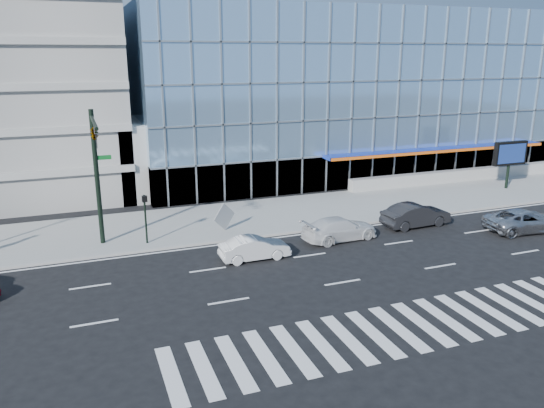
{
  "coord_description": "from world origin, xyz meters",
  "views": [
    {
      "loc": [
        -12.08,
        -25.87,
        11.17
      ],
      "look_at": [
        -1.18,
        3.0,
        2.39
      ],
      "focal_mm": 35.0,
      "sensor_mm": 36.0,
      "label": 1
    }
  ],
  "objects": [
    {
      "name": "white_sedan",
      "position": [
        -3.14,
        0.59,
        0.66
      ],
      "size": [
        3.98,
        1.39,
        1.31
      ],
      "primitive_type": "imported",
      "rotation": [
        0.0,
        0.0,
        1.57
      ],
      "color": "silver",
      "rests_on": "ground"
    },
    {
      "name": "silver_suv",
      "position": [
        14.86,
        -1.0,
        0.72
      ],
      "size": [
        5.41,
        2.89,
        1.45
      ],
      "primitive_type": "imported",
      "rotation": [
        0.0,
        0.0,
        1.47
      ],
      "color": "#ABACB0",
      "rests_on": "ground"
    },
    {
      "name": "retaining_wall",
      "position": [
        24.0,
        11.6,
        0.65
      ],
      "size": [
        30.0,
        0.8,
        1.0
      ],
      "primitive_type": "cube",
      "color": "gray",
      "rests_on": "sidewalk"
    },
    {
      "name": "theatre_building",
      "position": [
        14.0,
        26.0,
        7.5
      ],
      "size": [
        42.0,
        26.0,
        15.0
      ],
      "primitive_type": "cube",
      "color": "#80ABD5",
      "rests_on": "ground"
    },
    {
      "name": "traffic_signal",
      "position": [
        -11.0,
        4.57,
        6.16
      ],
      "size": [
        1.14,
        5.74,
        8.0
      ],
      "color": "black",
      "rests_on": "sidewalk"
    },
    {
      "name": "white_suv",
      "position": [
        2.86,
        1.8,
        0.71
      ],
      "size": [
        5.08,
        2.46,
        1.42
      ],
      "primitive_type": "imported",
      "rotation": [
        0.0,
        0.0,
        1.67
      ],
      "color": "silver",
      "rests_on": "ground"
    },
    {
      "name": "ped_signal_post",
      "position": [
        -8.5,
        4.94,
        2.14
      ],
      "size": [
        0.3,
        0.33,
        3.0
      ],
      "color": "black",
      "rests_on": "sidewalk"
    },
    {
      "name": "tilted_panel",
      "position": [
        -3.47,
        5.65,
        1.07
      ],
      "size": [
        1.65,
        0.92,
        1.84
      ],
      "primitive_type": "cube",
      "rotation": [
        0.0,
        0.75,
        0.49
      ],
      "color": "#A5A5A5",
      "rests_on": "sidewalk"
    },
    {
      "name": "dark_sedan",
      "position": [
        8.86,
        2.37,
        0.78
      ],
      "size": [
        4.83,
        1.9,
        1.56
      ],
      "primitive_type": "imported",
      "rotation": [
        0.0,
        0.0,
        1.62
      ],
      "color": "black",
      "rests_on": "ground"
    },
    {
      "name": "sidewalk",
      "position": [
        0.0,
        8.0,
        0.07
      ],
      "size": [
        120.0,
        8.0,
        0.15
      ],
      "primitive_type": "cube",
      "color": "gray",
      "rests_on": "ground"
    },
    {
      "name": "ramp_block",
      "position": [
        -6.0,
        18.0,
        3.0
      ],
      "size": [
        6.0,
        8.0,
        6.0
      ],
      "primitive_type": "cube",
      "color": "gray",
      "rests_on": "ground"
    },
    {
      "name": "marquee_sign",
      "position": [
        22.0,
        7.99,
        3.07
      ],
      "size": [
        3.2,
        0.43,
        4.0
      ],
      "color": "black",
      "rests_on": "sidewalk"
    },
    {
      "name": "ground",
      "position": [
        0.0,
        0.0,
        0.0
      ],
      "size": [
        160.0,
        160.0,
        0.0
      ],
      "primitive_type": "plane",
      "color": "black",
      "rests_on": "ground"
    }
  ]
}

